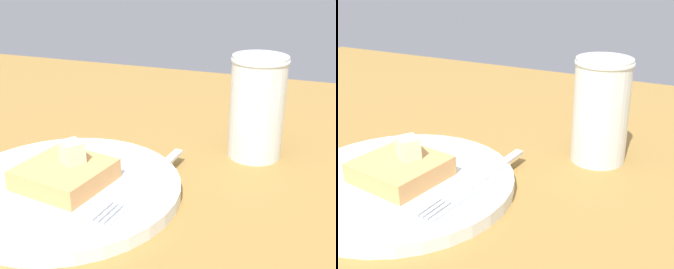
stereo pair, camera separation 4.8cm
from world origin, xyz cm
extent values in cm
cube|color=olive|center=(0.00, 0.00, 1.12)|extent=(114.28, 114.28, 2.24)
cylinder|color=white|center=(7.86, 2.90, 2.89)|extent=(22.52, 22.52, 1.29)
torus|color=navy|center=(7.86, 2.90, 3.13)|extent=(22.52, 22.52, 0.80)
cube|color=tan|center=(7.86, 2.90, 4.52)|extent=(8.92, 9.09, 1.97)
cube|color=beige|center=(8.77, 2.46, 6.56)|extent=(2.76, 2.82, 2.12)
cube|color=silver|center=(13.35, -4.78, 3.71)|extent=(10.04, 2.07, 0.36)
cube|color=silver|center=(7.00, -4.03, 3.71)|extent=(3.04, 2.51, 0.36)
cube|color=silver|center=(3.92, -4.50, 3.71)|extent=(3.22, 0.69, 0.36)
cube|color=silver|center=(3.99, -3.95, 3.71)|extent=(3.22, 0.69, 0.36)
cube|color=silver|center=(4.05, -3.40, 3.71)|extent=(3.22, 0.69, 0.36)
cube|color=silver|center=(4.11, -2.86, 3.71)|extent=(3.22, 0.69, 0.36)
cylinder|color=#54270D|center=(23.12, -12.92, 6.58)|extent=(5.63, 5.63, 8.67)
cylinder|color=silver|center=(23.12, -12.92, 8.09)|extent=(6.12, 6.12, 11.70)
torus|color=silver|center=(23.12, -12.92, 13.49)|extent=(6.37, 6.37, 0.50)
camera|label=1|loc=(-26.83, -19.57, 25.45)|focal=50.00mm
camera|label=2|loc=(-25.01, -24.06, 25.45)|focal=50.00mm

